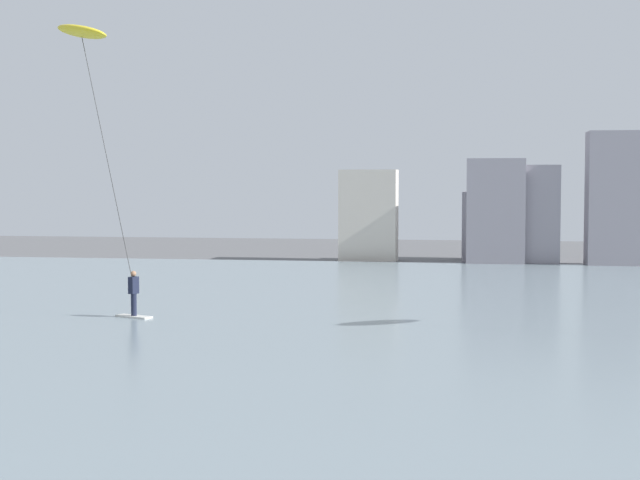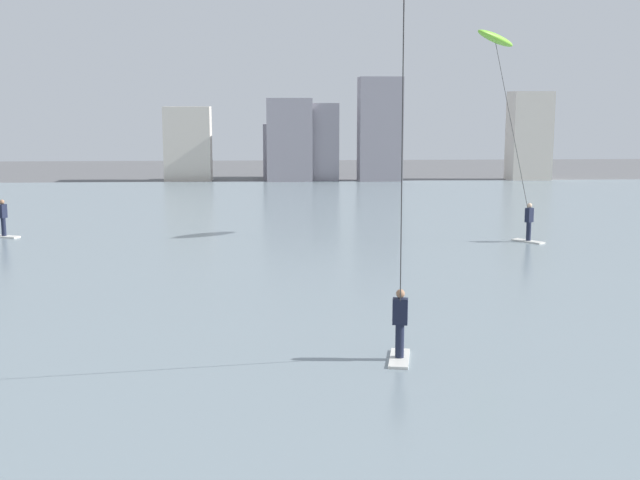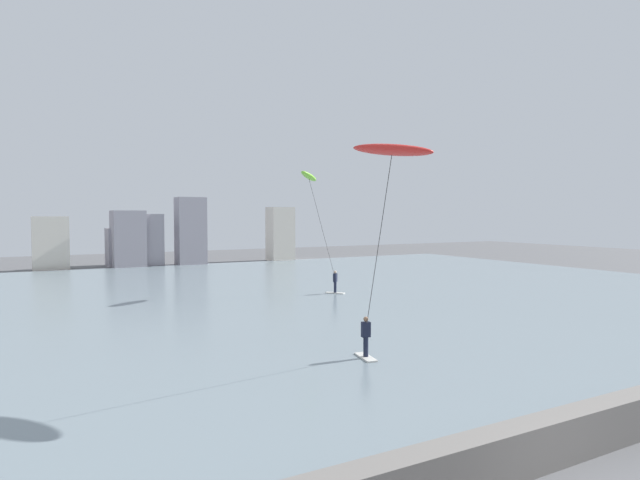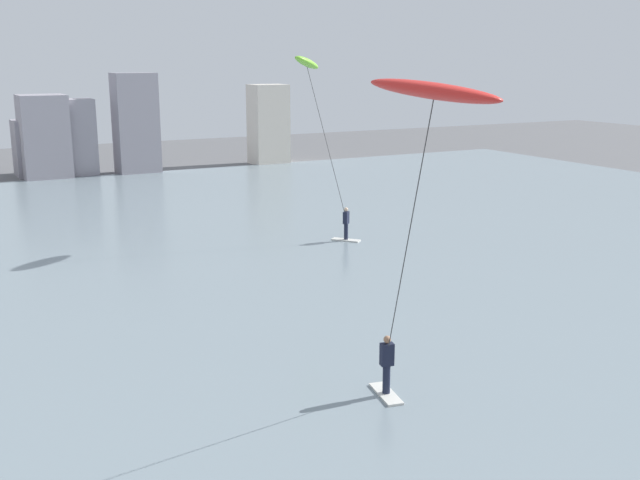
# 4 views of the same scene
# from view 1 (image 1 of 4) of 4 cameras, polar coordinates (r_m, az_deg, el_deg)

# --- Properties ---
(water_bay) EXTENTS (84.00, 52.00, 0.10)m
(water_bay) POSITION_cam_1_polar(r_m,az_deg,el_deg) (32.20, 10.28, -5.27)
(water_bay) COLOR gray
(water_bay) RESTS_ON ground
(far_shore_buildings) EXTENTS (29.17, 5.46, 7.77)m
(far_shore_buildings) POSITION_cam_1_polar(r_m,az_deg,el_deg) (59.39, 13.29, 1.58)
(far_shore_buildings) COLOR beige
(far_shore_buildings) RESTS_ON ground
(kitesurfer_yellow) EXTENTS (4.72, 3.33, 10.84)m
(kitesurfer_yellow) POSITION_cam_1_polar(r_m,az_deg,el_deg) (37.19, -13.48, 10.33)
(kitesurfer_yellow) COLOR silver
(kitesurfer_yellow) RESTS_ON water_bay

